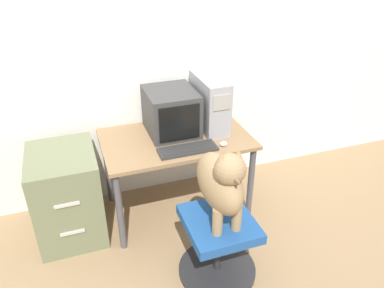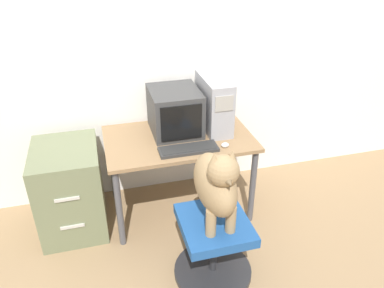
{
  "view_description": "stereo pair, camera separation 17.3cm",
  "coord_description": "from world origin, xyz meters",
  "px_view_note": "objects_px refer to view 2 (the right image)",
  "views": [
    {
      "loc": [
        -0.76,
        -2.19,
        2.16
      ],
      "look_at": [
        0.03,
        0.04,
        0.83
      ],
      "focal_mm": 35.0,
      "sensor_mm": 36.0,
      "label": 1
    },
    {
      "loc": [
        -0.59,
        -2.24,
        2.16
      ],
      "look_at": [
        0.03,
        0.04,
        0.83
      ],
      "focal_mm": 35.0,
      "sensor_mm": 36.0,
      "label": 2
    }
  ],
  "objects_px": {
    "crt_monitor": "(174,111)",
    "pc_tower": "(214,103)",
    "filing_cabinet": "(70,189)",
    "keyboard": "(188,149)",
    "office_chair": "(214,246)",
    "dog": "(216,183)"
  },
  "relations": [
    {
      "from": "office_chair",
      "to": "dog",
      "type": "bearing_deg",
      "value": -90.0
    },
    {
      "from": "crt_monitor",
      "to": "filing_cabinet",
      "type": "height_order",
      "value": "crt_monitor"
    },
    {
      "from": "office_chair",
      "to": "pc_tower",
      "type": "bearing_deg",
      "value": 73.02
    },
    {
      "from": "crt_monitor",
      "to": "filing_cabinet",
      "type": "xyz_separation_m",
      "value": [
        -0.9,
        -0.11,
        -0.53
      ]
    },
    {
      "from": "pc_tower",
      "to": "filing_cabinet",
      "type": "xyz_separation_m",
      "value": [
        -1.22,
        -0.09,
        -0.58
      ]
    },
    {
      "from": "dog",
      "to": "keyboard",
      "type": "bearing_deg",
      "value": 93.41
    },
    {
      "from": "crt_monitor",
      "to": "pc_tower",
      "type": "height_order",
      "value": "pc_tower"
    },
    {
      "from": "crt_monitor",
      "to": "office_chair",
      "type": "bearing_deg",
      "value": -86.22
    },
    {
      "from": "office_chair",
      "to": "dog",
      "type": "distance_m",
      "value": 0.54
    },
    {
      "from": "crt_monitor",
      "to": "pc_tower",
      "type": "bearing_deg",
      "value": -3.73
    },
    {
      "from": "pc_tower",
      "to": "filing_cabinet",
      "type": "relative_size",
      "value": 0.67
    },
    {
      "from": "pc_tower",
      "to": "keyboard",
      "type": "xyz_separation_m",
      "value": [
        -0.3,
        -0.33,
        -0.21
      ]
    },
    {
      "from": "keyboard",
      "to": "filing_cabinet",
      "type": "bearing_deg",
      "value": 165.37
    },
    {
      "from": "crt_monitor",
      "to": "keyboard",
      "type": "distance_m",
      "value": 0.39
    },
    {
      "from": "dog",
      "to": "crt_monitor",
      "type": "bearing_deg",
      "value": 93.76
    },
    {
      "from": "crt_monitor",
      "to": "dog",
      "type": "distance_m",
      "value": 0.92
    },
    {
      "from": "pc_tower",
      "to": "dog",
      "type": "bearing_deg",
      "value": -106.91
    },
    {
      "from": "office_chair",
      "to": "filing_cabinet",
      "type": "xyz_separation_m",
      "value": [
        -0.96,
        0.8,
        0.11
      ]
    },
    {
      "from": "crt_monitor",
      "to": "filing_cabinet",
      "type": "relative_size",
      "value": 0.62
    },
    {
      "from": "crt_monitor",
      "to": "pc_tower",
      "type": "xyz_separation_m",
      "value": [
        0.33,
        -0.02,
        0.04
      ]
    },
    {
      "from": "pc_tower",
      "to": "dog",
      "type": "height_order",
      "value": "pc_tower"
    },
    {
      "from": "dog",
      "to": "filing_cabinet",
      "type": "height_order",
      "value": "dog"
    }
  ]
}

